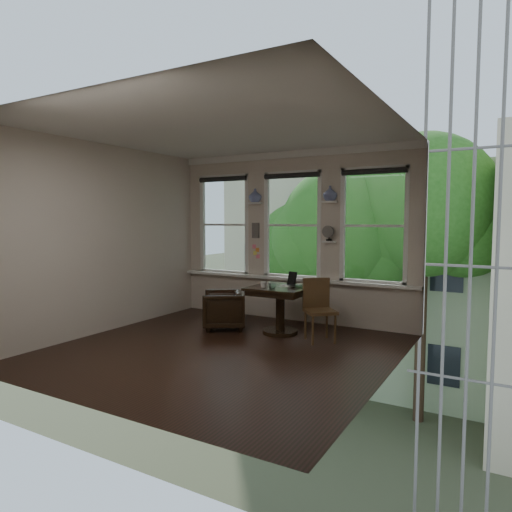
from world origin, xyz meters
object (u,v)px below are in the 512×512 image
Objects in this scene: armchair_left at (224,310)px; laptop at (297,287)px; mug at (263,285)px; side_chair_right at (320,311)px; table at (280,310)px.

laptop is at bearing 67.99° from armchair_left.
mug is at bearing 54.63° from armchair_left.
mug is at bearing 143.45° from side_chair_right.
side_chair_right is 0.58m from laptop.
table is at bearing -160.95° from laptop.
armchair_left is 0.75× the size of side_chair_right.
table is 0.51m from mug.
side_chair_right is at bearing -10.27° from table.
armchair_left is at bearing -160.61° from laptop.
side_chair_right is at bearing -11.30° from laptop.
side_chair_right is 0.98m from mug.
armchair_left is at bearing 139.53° from side_chair_right.
mug is at bearing -140.64° from laptop.
table reaches higher than armchair_left.
armchair_left is at bearing -169.95° from table.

